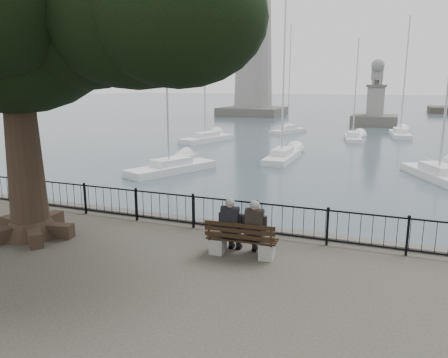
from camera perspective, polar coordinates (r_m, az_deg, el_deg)
The scene contains 15 objects.
harbor at distance 13.65m, azimuth 0.77°, elevation -8.22°, with size 260.00×260.00×1.20m.
railing at distance 12.86m, azimuth 0.00°, elevation -4.53°, with size 22.06×0.06×1.00m.
bench at distance 11.19m, azimuth 2.31°, elevation -8.43°, with size 1.83×0.66×0.95m.
person_left at distance 11.23m, azimuth 1.00°, elevation -6.38°, with size 0.45×0.76×1.50m.
person_right at distance 11.08m, azimuth 4.15°, elevation -6.68°, with size 0.45×0.76×1.50m.
tree at distance 12.82m, azimuth -22.92°, elevation 19.68°, with size 11.42×7.98×9.33m.
lighthouse at distance 74.82m, azimuth 3.94°, elevation 18.27°, with size 10.03×10.03×30.68m.
lion_monument at distance 59.04m, azimuth 19.13°, elevation 8.61°, with size 5.54×5.54×8.28m.
sailboat_a at distance 26.70m, azimuth -6.85°, elevation 1.62°, with size 3.86×6.16×12.18m.
sailboat_b at distance 30.91m, azimuth 7.63°, elevation 3.06°, with size 1.57×5.58×11.43m.
sailboat_c at distance 27.34m, azimuth 26.18°, elevation 0.64°, with size 3.97×6.03×11.49m.
sailboat_e at distance 40.67m, azimuth -2.28°, elevation 5.46°, with size 3.37×6.34×13.54m.
sailboat_f at distance 43.17m, azimuth 16.49°, elevation 5.27°, with size 2.15×5.14×9.42m.
sailboat_g at distance 47.76m, azimuth 22.00°, elevation 5.56°, with size 2.23×6.12×11.81m.
sailboat_h at distance 48.30m, azimuth 8.41°, elevation 6.42°, with size 3.20×5.10×11.41m.
Camera 1 is at (4.48, -8.96, 4.32)m, focal length 35.00 mm.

